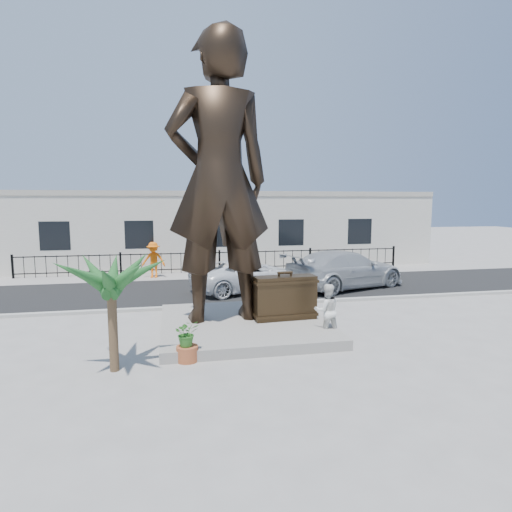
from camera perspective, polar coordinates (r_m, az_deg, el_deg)
The scene contains 16 objects.
ground at distance 12.66m, azimuth 1.82°, elevation -11.53°, with size 100.00×100.00×0.00m, color #9E9991.
street at distance 20.27m, azimuth -3.35°, elevation -4.33°, with size 40.00×7.00×0.01m, color black.
curb at distance 16.88m, azimuth -1.68°, elevation -6.50°, with size 40.00×0.25×0.12m, color #A5A399.
far_sidewalk at distance 24.17m, azimuth -4.67°, elevation -2.44°, with size 40.00×2.50×0.02m, color #9E9991.
plinth at distance 13.92m, azimuth -1.63°, elevation -9.12°, with size 5.20×5.20×0.30m, color gray.
fence at distance 24.87m, azimuth -4.90°, elevation -0.79°, with size 22.00×0.10×1.20m, color black.
building at distance 28.86m, azimuth -5.88°, elevation 3.51°, with size 28.00×7.00×4.40m, color silver.
statue at distance 13.57m, azimuth -5.00°, elevation 10.16°, with size 3.26×2.14×8.94m, color black.
suitcase at distance 13.89m, azimuth 3.87°, elevation -5.54°, with size 1.99×0.63×1.40m, color #322415.
tourist at distance 13.16m, azimuth 9.44°, elevation -7.19°, with size 0.79×0.62×1.63m, color white.
car_white at distance 19.61m, azimuth -1.11°, elevation -2.54°, with size 2.40×5.21×1.45m, color white.
car_silver at distance 20.66m, azimuth 11.77°, elevation -1.74°, with size 2.49×6.12×1.78m, color #A7AAAC.
worker at distance 23.51m, azimuth -13.51°, elevation -0.50°, with size 1.24×0.71×1.92m, color orange.
palm_tree at distance 11.28m, azimuth -18.31°, elevation -14.31°, with size 1.80×1.80×3.20m, color #1D501F, non-canonical shape.
planter at distance 11.40m, azimuth -9.14°, elevation -12.72°, with size 0.56×0.56×0.40m, color #A14E2A.
shrub at distance 11.22m, azimuth -9.20°, elevation -10.11°, with size 0.62×0.54×0.69m, color #2F6F24.
Camera 1 is at (-2.74, -11.67, 4.08)m, focal length 30.00 mm.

